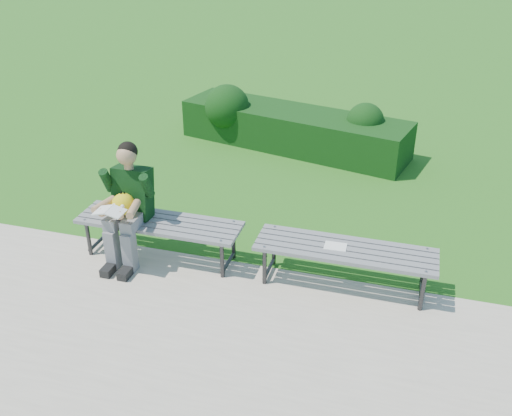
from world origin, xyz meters
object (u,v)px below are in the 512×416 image
seated_boy (127,201)px  paper_sheet (335,246)px  hedge (288,125)px  bench_left (159,225)px  bench_right (345,253)px

seated_boy → paper_sheet: seated_boy is taller
paper_sheet → hedge: bearing=110.3°
hedge → bench_left: bearing=-99.1°
hedge → seated_boy: size_ratio=2.89×
bench_left → paper_sheet: bearing=0.4°
hedge → bench_left: (-0.58, -3.61, 0.06)m
hedge → seated_boy: 3.83m
hedge → paper_sheet: hedge is taller
bench_left → seated_boy: bearing=-162.5°
paper_sheet → seated_boy: bearing=-177.2°
hedge → seated_boy: bearing=-103.4°
bench_right → seated_boy: seated_boy is taller
bench_right → paper_sheet: (-0.10, 0.00, 0.06)m
seated_boy → paper_sheet: 2.23m
bench_left → bench_right: (2.01, 0.01, 0.00)m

